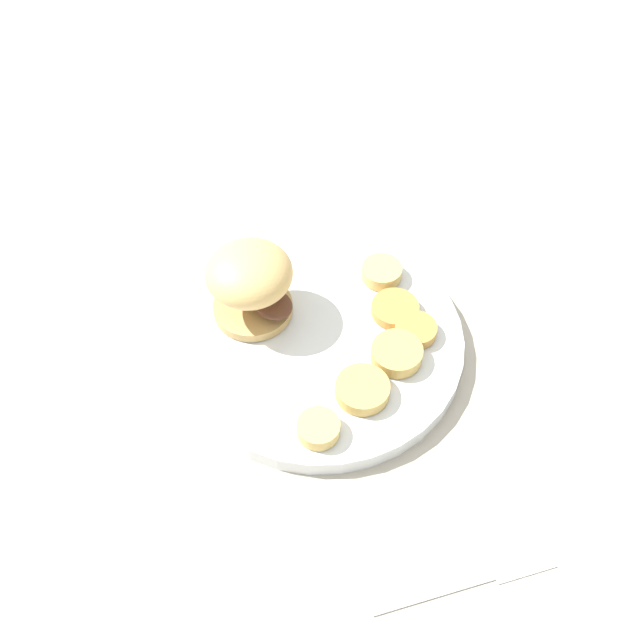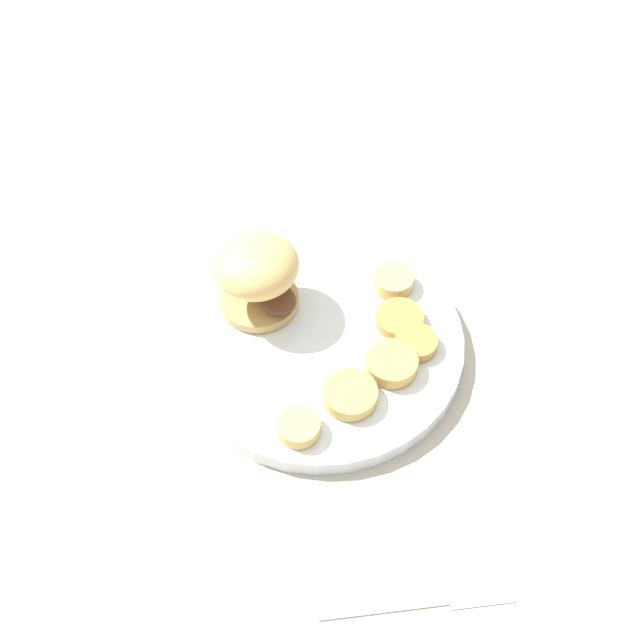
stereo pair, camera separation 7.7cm
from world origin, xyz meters
name	(u,v)px [view 2 (the right image)]	position (x,y,z in m)	size (l,w,h in m)	color
ground_plane	(320,347)	(0.00, 0.00, 0.00)	(4.00, 4.00, 0.00)	#B2A899
dinner_plate	(320,340)	(0.00, 0.00, 0.01)	(0.31, 0.31, 0.02)	white
sandwich	(257,273)	(-0.05, 0.07, 0.07)	(0.09, 0.11, 0.09)	tan
potato_round_0	(393,280)	(0.10, 0.04, 0.03)	(0.05, 0.05, 0.02)	#DBB766
potato_round_1	(399,319)	(0.09, -0.01, 0.03)	(0.05, 0.05, 0.01)	#BC8942
potato_round_2	(392,363)	(0.05, -0.07, 0.03)	(0.05, 0.05, 0.02)	tan
potato_round_3	(348,395)	(0.00, -0.08, 0.03)	(0.05, 0.05, 0.01)	tan
potato_round_4	(416,342)	(0.09, -0.05, 0.03)	(0.04, 0.04, 0.01)	#BC8942
potato_round_5	(299,427)	(-0.06, -0.10, 0.03)	(0.04, 0.04, 0.01)	#DBB766
fork	(420,599)	(-0.01, -0.28, 0.00)	(0.17, 0.06, 0.00)	silver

